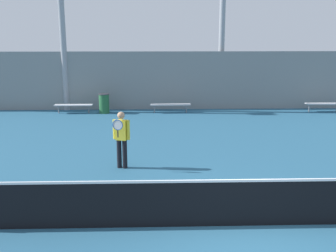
# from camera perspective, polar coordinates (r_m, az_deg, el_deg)

# --- Properties ---
(ground_plane) EXTENTS (100.00, 100.00, 0.00)m
(ground_plane) POSITION_cam_1_polar(r_m,az_deg,el_deg) (8.58, 10.75, -14.00)
(ground_plane) COLOR #285B7A
(tennis_net) EXTENTS (12.11, 0.09, 1.02)m
(tennis_net) POSITION_cam_1_polar(r_m,az_deg,el_deg) (8.36, 10.91, -10.83)
(tennis_net) COLOR black
(tennis_net) RESTS_ON ground_plane
(tennis_player) EXTENTS (0.50, 0.46, 1.70)m
(tennis_player) POSITION_cam_1_polar(r_m,az_deg,el_deg) (11.59, -6.77, -1.56)
(tennis_player) COLOR black
(tennis_player) RESTS_ON ground_plane
(bench_courtside_near) EXTENTS (1.89, 0.40, 0.44)m
(bench_courtside_near) POSITION_cam_1_polar(r_m,az_deg,el_deg) (20.35, -13.56, 2.93)
(bench_courtside_near) COLOR silver
(bench_courtside_near) RESTS_ON ground_plane
(bench_courtside_far) EXTENTS (2.03, 0.40, 0.44)m
(bench_courtside_far) POSITION_cam_1_polar(r_m,az_deg,el_deg) (19.93, 0.36, 3.10)
(bench_courtside_far) COLOR silver
(bench_courtside_far) RESTS_ON ground_plane
(bench_by_gate) EXTENTS (1.78, 0.40, 0.44)m
(bench_by_gate) POSITION_cam_1_polar(r_m,az_deg,el_deg) (21.69, 21.59, 2.99)
(bench_by_gate) COLOR silver
(bench_by_gate) RESTS_ON ground_plane
(light_pole_center_back) EXTENTS (0.90, 0.60, 8.50)m
(light_pole_center_back) POSITION_cam_1_polar(r_m,az_deg,el_deg) (21.31, 7.90, 15.50)
(light_pole_center_back) COLOR #939399
(light_pole_center_back) RESTS_ON ground_plane
(trash_bin) EXTENTS (0.54, 0.54, 0.99)m
(trash_bin) POSITION_cam_1_polar(r_m,az_deg,el_deg) (20.07, -9.26, 3.26)
(trash_bin) COLOR #235B33
(trash_bin) RESTS_ON ground_plane
(back_fence) EXTENTS (33.95, 0.06, 3.03)m
(back_fence) POSITION_cam_1_polar(r_m,az_deg,el_deg) (20.81, 3.18, 6.59)
(back_fence) COLOR gray
(back_fence) RESTS_ON ground_plane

